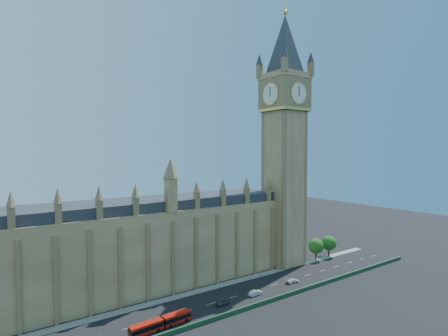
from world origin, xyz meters
TOP-DOWN VIEW (x-y plane):
  - ground at (0.00, 0.00)m, footprint 400.00×400.00m
  - palace_westminster at (-25.00, 22.00)m, footprint 120.00×20.00m
  - elizabeth_tower at (38.00, 13.99)m, footprint 20.59×20.59m
  - bridge_parapet at (0.00, -9.00)m, footprint 160.00×0.60m
  - kerb_north at (0.00, 9.50)m, footprint 160.00×3.00m
  - tree_east_near at (52.22, 10.08)m, footprint 6.00×6.00m
  - tree_east_far at (60.22, 10.08)m, footprint 6.00×6.00m
  - red_bus at (-21.77, -4.99)m, footprint 16.01×3.43m
  - car_grey at (-2.00, -2.63)m, footprint 4.31×2.00m
  - car_silver at (9.85, -2.86)m, footprint 4.73×1.84m
  - car_white at (26.38, -2.09)m, footprint 4.76×2.15m
  - cone_a at (27.49, -3.62)m, footprint 0.52×0.52m
  - cone_b at (24.42, -3.37)m, footprint 0.43×0.43m
  - cone_c at (25.40, -1.21)m, footprint 0.52×0.52m
  - cone_d at (23.94, -1.29)m, footprint 0.55×0.55m

SIDE VIEW (x-z plane):
  - ground at x=0.00m, z-range 0.00..0.00m
  - kerb_north at x=0.00m, z-range 0.00..0.16m
  - cone_a at x=27.49m, z-range 0.00..0.63m
  - cone_b at x=24.42m, z-range 0.00..0.67m
  - cone_c at x=25.40m, z-range 0.00..0.71m
  - cone_d at x=23.94m, z-range -0.01..0.77m
  - bridge_parapet at x=0.00m, z-range 0.00..1.20m
  - car_white at x=26.38m, z-range 0.00..1.35m
  - car_grey at x=-2.00m, z-range 0.00..1.43m
  - car_silver at x=9.85m, z-range 0.00..1.53m
  - red_bus at x=-21.77m, z-range 0.07..2.77m
  - tree_east_near at x=52.22m, z-range 1.39..9.89m
  - tree_east_far at x=60.22m, z-range 1.39..9.89m
  - palace_westminster at x=-25.00m, z-range -0.14..27.86m
  - elizabeth_tower at x=38.00m, z-range 2.06..107.06m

